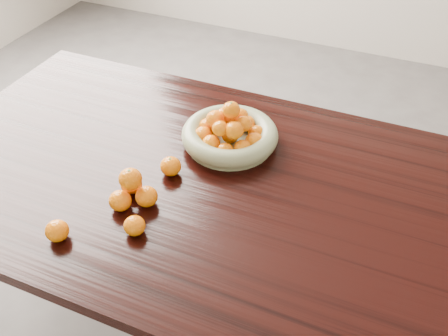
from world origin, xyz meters
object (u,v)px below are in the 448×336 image
at_px(loose_orange_0, 171,166).
at_px(orange_pyramid, 132,190).
at_px(dining_table, 240,212).
at_px(fruit_bowl, 230,134).

bearing_deg(loose_orange_0, orange_pyramid, -105.98).
bearing_deg(dining_table, loose_orange_0, -175.20).
bearing_deg(orange_pyramid, fruit_bowl, 67.58).
height_order(orange_pyramid, loose_orange_0, orange_pyramid).
distance_m(dining_table, fruit_bowl, 0.25).
bearing_deg(dining_table, fruit_bowl, 121.32).
distance_m(dining_table, loose_orange_0, 0.24).
xyz_separation_m(dining_table, fruit_bowl, (-0.11, 0.18, 0.13)).
height_order(dining_table, loose_orange_0, loose_orange_0).
height_order(dining_table, orange_pyramid, orange_pyramid).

